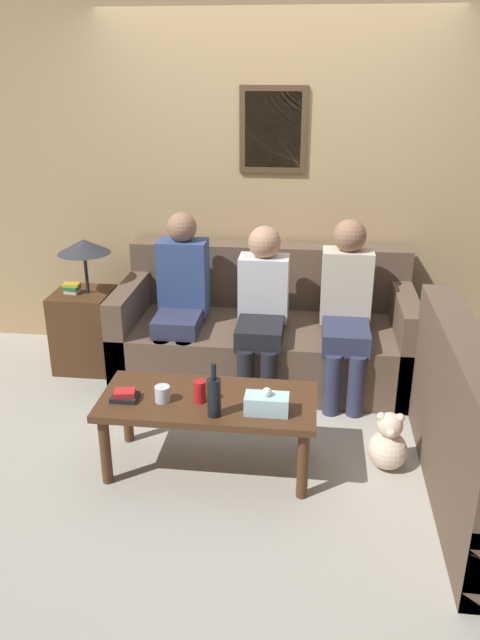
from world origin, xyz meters
The scene contains 14 objects.
ground_plane centered at (0.00, 0.00, 0.00)m, with size 16.00×16.00×0.00m, color #ADA899.
wall_back centered at (0.00, 1.04, 1.30)m, with size 9.00×0.08×2.60m.
couch_main centered at (0.00, 0.56, 0.30)m, with size 2.08×0.93×0.89m.
coffee_table centered at (-0.21, -0.67, 0.38)m, with size 1.18×0.53×0.44m.
side_table_with_lamp centered at (-1.33, 0.49, 0.38)m, with size 0.44×0.41×0.99m.
wine_bottle centered at (-0.15, -0.84, 0.55)m, with size 0.07×0.07×0.30m.
drinking_glass centered at (-0.45, -0.73, 0.49)m, with size 0.08×0.08×0.09m.
book_stack centered at (-0.66, -0.74, 0.47)m, with size 0.14×0.11×0.06m.
soda_can centered at (-0.25, -0.71, 0.50)m, with size 0.07×0.07×0.12m.
tissue_box centered at (0.12, -0.78, 0.50)m, with size 0.23×0.12×0.15m.
person_left centered at (-0.58, 0.40, 0.65)m, with size 0.34×0.59×1.20m.
person_middle centered at (-0.01, 0.34, 0.62)m, with size 0.34×0.63×1.13m.
person_right centered at (0.56, 0.36, 0.64)m, with size 0.34×0.65×1.19m.
teddy_bear centered at (0.79, -0.56, 0.15)m, with size 0.22×0.22×0.35m.
Camera 1 is at (0.32, -3.61, 2.12)m, focal length 35.00 mm.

